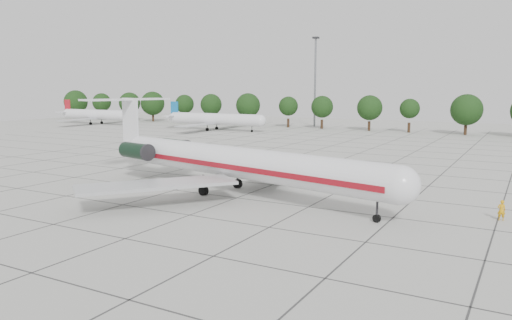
# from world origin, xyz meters

# --- Properties ---
(ground) EXTENTS (260.00, 260.00, 0.00)m
(ground) POSITION_xyz_m (0.00, 0.00, 0.00)
(ground) COLOR #B3B2AB
(ground) RESTS_ON ground
(apron_joints) EXTENTS (170.00, 170.00, 0.02)m
(apron_joints) POSITION_xyz_m (0.00, 15.00, 0.01)
(apron_joints) COLOR #383838
(apron_joints) RESTS_ON ground
(main_airliner) EXTENTS (41.76, 32.39, 9.90)m
(main_airliner) POSITION_xyz_m (-2.56, 1.79, 3.50)
(main_airliner) COLOR silver
(main_airliner) RESTS_ON ground
(ground_crew) EXTENTS (0.74, 0.58, 1.78)m
(ground_crew) POSITION_xyz_m (24.23, 3.63, 0.89)
(ground_crew) COLOR orange
(ground_crew) RESTS_ON ground
(bg_airliner_a) EXTENTS (28.24, 27.20, 7.40)m
(bg_airliner_a) POSITION_xyz_m (-90.89, 66.69, 2.91)
(bg_airliner_a) COLOR silver
(bg_airliner_a) RESTS_ON ground
(bg_airliner_b) EXTENTS (28.24, 27.20, 7.40)m
(bg_airliner_b) POSITION_xyz_m (-47.75, 66.52, 2.91)
(bg_airliner_b) COLOR silver
(bg_airliner_b) RESTS_ON ground
(tree_line) EXTENTS (249.86, 8.44, 10.22)m
(tree_line) POSITION_xyz_m (-11.68, 85.00, 5.98)
(tree_line) COLOR #332114
(tree_line) RESTS_ON ground
(floodlight_mast) EXTENTS (1.60, 1.60, 25.45)m
(floodlight_mast) POSITION_xyz_m (-30.00, 92.00, 14.28)
(floodlight_mast) COLOR slate
(floodlight_mast) RESTS_ON ground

